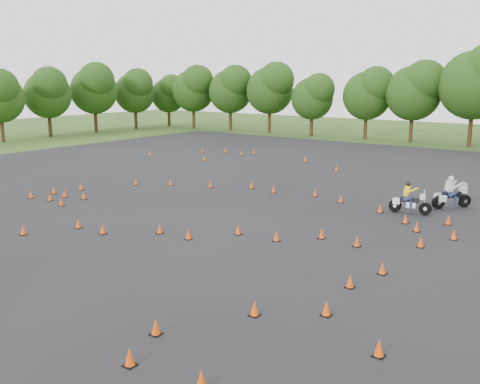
{
  "coord_description": "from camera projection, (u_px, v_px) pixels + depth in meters",
  "views": [
    {
      "loc": [
        15.77,
        -17.78,
        6.96
      ],
      "look_at": [
        0.0,
        4.0,
        1.2
      ],
      "focal_mm": 40.0,
      "sensor_mm": 36.0,
      "label": 1
    }
  ],
  "objects": [
    {
      "name": "ground",
      "position": [
        189.0,
        232.0,
        24.58
      ],
      "size": [
        140.0,
        140.0,
        0.0
      ],
      "primitive_type": "plane",
      "color": "#2D5119",
      "rests_on": "ground"
    },
    {
      "name": "asphalt_pad",
      "position": [
        261.0,
        207.0,
        29.33
      ],
      "size": [
        62.0,
        62.0,
        0.0
      ],
      "primitive_type": "plane",
      "color": "black",
      "rests_on": "ground"
    },
    {
      "name": "treeline",
      "position": [
        454.0,
        102.0,
        50.52
      ],
      "size": [
        86.83,
        32.26,
        10.86
      ],
      "color": "#213F12",
      "rests_on": "ground"
    },
    {
      "name": "traffic_cones",
      "position": [
        244.0,
        204.0,
        29.14
      ],
      "size": [
        36.23,
        32.97,
        0.45
      ],
      "color": "#E64A09",
      "rests_on": "asphalt_pad"
    },
    {
      "name": "rider_yellow",
      "position": [
        411.0,
        198.0,
        27.75
      ],
      "size": [
        2.26,
        1.03,
        1.68
      ],
      "primitive_type": null,
      "rotation": [
        0.0,
        0.0,
        0.17
      ],
      "color": "yellow",
      "rests_on": "ground"
    },
    {
      "name": "rider_white",
      "position": [
        452.0,
        192.0,
        28.95
      ],
      "size": [
        2.04,
        2.27,
        1.81
      ],
      "primitive_type": null,
      "rotation": [
        0.0,
        0.0,
        0.89
      ],
      "color": "silver",
      "rests_on": "ground"
    }
  ]
}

